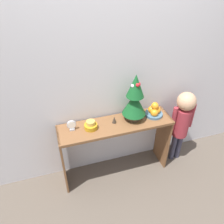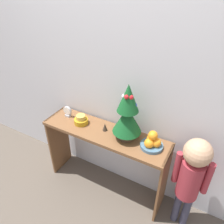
{
  "view_description": "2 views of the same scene",
  "coord_description": "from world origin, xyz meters",
  "px_view_note": "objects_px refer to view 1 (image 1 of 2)",
  "views": [
    {
      "loc": [
        -0.57,
        -1.53,
        2.16
      ],
      "look_at": [
        -0.04,
        0.16,
        0.9
      ],
      "focal_mm": 35.0,
      "sensor_mm": 36.0,
      "label": 1
    },
    {
      "loc": [
        0.82,
        -1.17,
        1.98
      ],
      "look_at": [
        0.06,
        0.2,
        0.95
      ],
      "focal_mm": 35.0,
      "sensor_mm": 36.0,
      "label": 2
    }
  ],
  "objects_px": {
    "desk_clock": "(72,126)",
    "child_figure": "(183,118)",
    "singing_bowl": "(91,125)",
    "mini_tree": "(135,98)",
    "fruit_bowl": "(154,111)",
    "figurine": "(114,120)"
  },
  "relations": [
    {
      "from": "mini_tree",
      "to": "child_figure",
      "type": "bearing_deg",
      "value": -5.1
    },
    {
      "from": "singing_bowl",
      "to": "figurine",
      "type": "relative_size",
      "value": 1.73
    },
    {
      "from": "singing_bowl",
      "to": "figurine",
      "type": "bearing_deg",
      "value": 4.06
    },
    {
      "from": "fruit_bowl",
      "to": "singing_bowl",
      "type": "relative_size",
      "value": 1.42
    },
    {
      "from": "child_figure",
      "to": "singing_bowl",
      "type": "bearing_deg",
      "value": 178.34
    },
    {
      "from": "desk_clock",
      "to": "child_figure",
      "type": "distance_m",
      "value": 1.26
    },
    {
      "from": "fruit_bowl",
      "to": "figurine",
      "type": "distance_m",
      "value": 0.46
    },
    {
      "from": "singing_bowl",
      "to": "child_figure",
      "type": "xyz_separation_m",
      "value": [
        1.07,
        -0.03,
        -0.13
      ]
    },
    {
      "from": "desk_clock",
      "to": "fruit_bowl",
      "type": "bearing_deg",
      "value": -1.22
    },
    {
      "from": "fruit_bowl",
      "to": "child_figure",
      "type": "distance_m",
      "value": 0.39
    },
    {
      "from": "mini_tree",
      "to": "fruit_bowl",
      "type": "xyz_separation_m",
      "value": [
        0.24,
        -0.01,
        -0.2
      ]
    },
    {
      "from": "fruit_bowl",
      "to": "singing_bowl",
      "type": "xyz_separation_m",
      "value": [
        -0.71,
        -0.01,
        -0.02
      ]
    },
    {
      "from": "singing_bowl",
      "to": "figurine",
      "type": "height_order",
      "value": "singing_bowl"
    },
    {
      "from": "mini_tree",
      "to": "desk_clock",
      "type": "height_order",
      "value": "mini_tree"
    },
    {
      "from": "mini_tree",
      "to": "desk_clock",
      "type": "distance_m",
      "value": 0.69
    },
    {
      "from": "mini_tree",
      "to": "singing_bowl",
      "type": "relative_size",
      "value": 3.9
    },
    {
      "from": "mini_tree",
      "to": "child_figure",
      "type": "xyz_separation_m",
      "value": [
        0.59,
        -0.05,
        -0.35
      ]
    },
    {
      "from": "singing_bowl",
      "to": "desk_clock",
      "type": "relative_size",
      "value": 1.19
    },
    {
      "from": "singing_bowl",
      "to": "child_figure",
      "type": "distance_m",
      "value": 1.07
    },
    {
      "from": "mini_tree",
      "to": "singing_bowl",
      "type": "distance_m",
      "value": 0.52
    },
    {
      "from": "child_figure",
      "to": "fruit_bowl",
      "type": "bearing_deg",
      "value": 172.85
    },
    {
      "from": "mini_tree",
      "to": "child_figure",
      "type": "distance_m",
      "value": 0.69
    }
  ]
}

